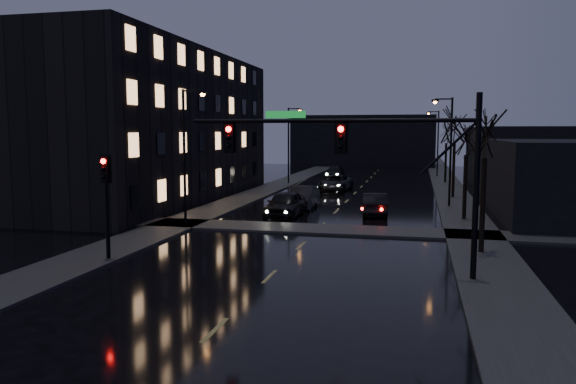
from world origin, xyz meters
The scene contains 22 objects.
ground centered at (0.00, 0.00, 0.00)m, with size 160.00×160.00×0.00m, color black.
sidewalk_left centered at (-8.50, 35.00, 0.06)m, with size 3.00×140.00×0.12m, color #2D2D2B.
sidewalk_right centered at (8.50, 35.00, 0.06)m, with size 3.00×140.00×0.12m, color #2D2D2B.
sidewalk_cross centered at (0.00, 18.50, 0.06)m, with size 40.00×3.00×0.12m, color #2D2D2B.
apartment_block centered at (-16.50, 30.00, 6.00)m, with size 12.00×30.00×12.00m, color black.
commercial_right_far centered at (17.00, 48.00, 3.00)m, with size 12.00×18.00×6.00m, color black.
far_block centered at (-3.00, 78.00, 4.00)m, with size 22.00×10.00×8.00m, color black.
signal_mast centered at (3.85, 9.00, 4.87)m, with size 11.11×0.41×7.00m.
signal_pole_left centered at (-7.50, 8.99, 3.01)m, with size 0.35×0.41×4.53m.
tree_near centered at (8.40, 14.00, 6.22)m, with size 3.52×3.52×8.08m.
tree_mid_a centered at (8.40, 24.00, 5.83)m, with size 3.30×3.30×7.58m.
tree_mid_b centered at (8.40, 36.00, 6.61)m, with size 3.74×3.74×8.59m.
tree_far centered at (8.40, 50.00, 6.06)m, with size 3.43×3.43×7.88m.
streetlight_l_near centered at (-7.58, 18.00, 4.77)m, with size 1.53×0.28×8.00m.
streetlight_l_far centered at (-7.58, 45.00, 4.77)m, with size 1.53×0.28×8.00m.
streetlight_r_mid centered at (7.58, 30.00, 4.77)m, with size 1.53×0.28×8.00m.
streetlight_r_far centered at (7.58, 58.00, 4.77)m, with size 1.53×0.28×8.00m.
oncoming_car_a centered at (-2.91, 22.80, 0.85)m, with size 2.00×4.97×1.69m, color black.
oncoming_car_b centered at (-2.60, 27.18, 0.80)m, with size 1.69×4.85×1.60m, color black.
oncoming_car_c centered at (-2.03, 39.75, 0.72)m, with size 2.40×5.21×1.45m, color black.
oncoming_car_d centered at (-4.11, 53.43, 0.70)m, with size 1.95×4.80×1.39m, color black.
lead_car centered at (2.74, 24.99, 0.75)m, with size 1.58×4.54×1.50m, color black.
Camera 1 is at (5.49, -12.51, 5.62)m, focal length 35.00 mm.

